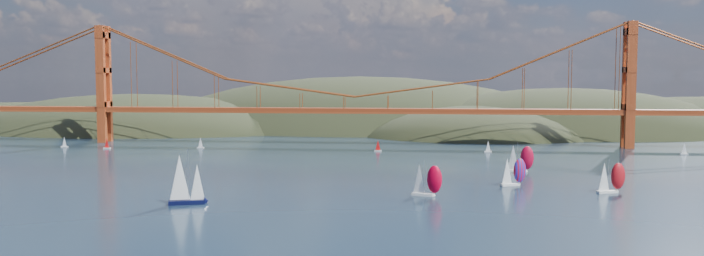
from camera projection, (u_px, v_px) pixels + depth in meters
name	position (u px, v px, depth m)	size (l,w,h in m)	color
ground	(258.00, 235.00, 135.42)	(1200.00, 1200.00, 0.00)	black
headlands	(448.00, 150.00, 407.10)	(725.00, 225.00, 96.00)	black
bridge	(351.00, 74.00, 311.53)	(552.00, 12.00, 55.00)	maroon
sloop_navy	(185.00, 180.00, 167.73)	(9.27, 6.72, 13.62)	black
racer_0	(426.00, 179.00, 179.25)	(8.32, 5.17, 9.31)	white
racer_1	(611.00, 177.00, 183.96)	(8.24, 5.17, 9.22)	white
racer_3	(520.00, 158.00, 223.80)	(8.68, 4.04, 9.80)	white
racer_rwb	(513.00, 171.00, 196.25)	(7.94, 5.31, 8.88)	white
distant_boat_1	(64.00, 142.00, 302.40)	(3.00, 2.00, 4.70)	silver
distant_boat_2	(107.00, 143.00, 296.08)	(3.00, 2.00, 4.70)	silver
distant_boat_3	(200.00, 143.00, 298.31)	(3.00, 2.00, 4.70)	silver
distant_boat_4	(684.00, 149.00, 274.25)	(3.00, 2.00, 4.70)	silver
distant_boat_8	(488.00, 147.00, 282.29)	(3.00, 2.00, 4.70)	silver
distant_boat_9	(378.00, 146.00, 286.33)	(3.00, 2.00, 4.70)	silver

